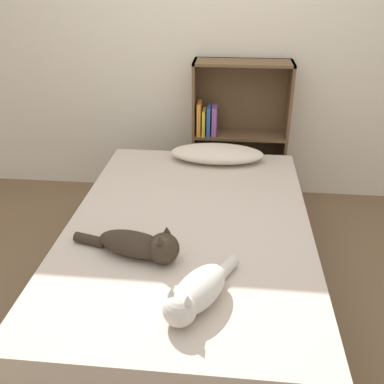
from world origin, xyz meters
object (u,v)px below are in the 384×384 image
object	(u,v)px
cat_light	(196,293)
cat_dark	(142,245)
bed	(189,260)
bookshelf	(237,131)
pillow	(217,154)

from	to	relation	value
cat_light	cat_dark	size ratio (longest dim) A/B	0.84
bed	cat_dark	bearing A→B (deg)	-119.78
bed	cat_light	distance (m)	0.71
bed	bookshelf	world-z (taller)	bookshelf
bed	cat_light	xyz separation A→B (m)	(0.09, -0.63, 0.32)
bed	cat_dark	size ratio (longest dim) A/B	3.67
pillow	cat_light	bearing A→B (deg)	-90.59
bed	pillow	size ratio (longest dim) A/B	3.08
bed	cat_dark	distance (m)	0.49
cat_dark	pillow	bearing A→B (deg)	90.13
bed	pillow	bearing A→B (deg)	82.41
pillow	cat_light	distance (m)	1.45
cat_dark	bookshelf	xyz separation A→B (m)	(0.43, 1.59, 0.00)
pillow	cat_light	size ratio (longest dim) A/B	1.41
cat_dark	bookshelf	bearing A→B (deg)	89.55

